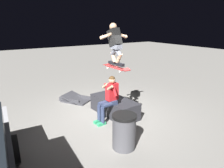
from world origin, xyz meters
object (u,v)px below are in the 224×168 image
ledge_box_main (114,106)px  person_sitting_on_ledge (109,97)px  skater_airborne (115,42)px  skateboard (116,68)px  trash_bin (124,131)px  kicker_ramp (77,100)px

ledge_box_main → person_sitting_on_ledge: bearing=128.9°
skater_airborne → ledge_box_main: bearing=-31.6°
ledge_box_main → skateboard: (-0.42, 0.22, 1.36)m
skateboard → trash_bin: skateboard is taller
person_sitting_on_ledge → trash_bin: 1.47m
trash_bin → skater_airborne: bearing=-25.1°
kicker_ramp → person_sitting_on_ledge: bearing=-176.1°
skater_airborne → trash_bin: bearing=154.9°
skateboard → kicker_ramp: 2.69m
trash_bin → person_sitting_on_ledge: bearing=-18.2°
skater_airborne → kicker_ramp: size_ratio=0.94×
ledge_box_main → kicker_ramp: 1.84m
ledge_box_main → skater_airborne: 2.09m
skateboard → kicker_ramp: skateboard is taller
skateboard → skater_airborne: (0.06, 0.00, 0.69)m
skater_airborne → trash_bin: size_ratio=1.35×
ledge_box_main → skater_airborne: bearing=148.4°
ledge_box_main → kicker_ramp: (1.75, 0.53, -0.21)m
person_sitting_on_ledge → skater_airborne: size_ratio=1.22×
person_sitting_on_ledge → skater_airborne: 1.55m
person_sitting_on_ledge → trash_bin: person_sitting_on_ledge is taller
ledge_box_main → trash_bin: bearing=153.4°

